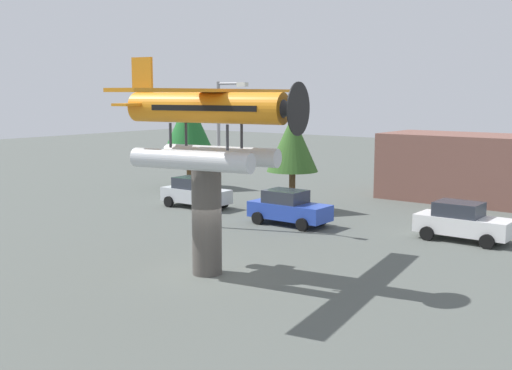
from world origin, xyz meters
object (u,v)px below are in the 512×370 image
(car_near_silver, at_px, (195,192))
(streetlight_primary, at_px, (222,143))
(tree_east, at_px, (293,143))
(storefront_building, at_px, (470,168))
(car_mid_blue, at_px, (289,208))
(display_pedestal, at_px, (207,221))
(floatplane_monument, at_px, (209,121))
(car_far_white, at_px, (462,222))
(tree_west, at_px, (188,124))

(car_near_silver, height_order, streetlight_primary, streetlight_primary)
(tree_east, bearing_deg, storefront_building, 53.84)
(car_mid_blue, distance_m, storefront_building, 13.70)
(display_pedestal, height_order, car_near_silver, display_pedestal)
(streetlight_primary, relative_size, storefront_building, 0.69)
(display_pedestal, relative_size, floatplane_monument, 0.38)
(streetlight_primary, distance_m, tree_east, 6.06)
(floatplane_monument, bearing_deg, streetlight_primary, 117.84)
(car_mid_blue, distance_m, tree_east, 4.91)
(car_far_white, bearing_deg, tree_west, 167.82)
(floatplane_monument, height_order, storefront_building, floatplane_monument)
(display_pedestal, xyz_separation_m, tree_east, (-4.68, 12.59, 1.86))
(display_pedestal, distance_m, streetlight_primary, 8.39)
(storefront_building, bearing_deg, car_near_silver, -135.25)
(car_mid_blue, bearing_deg, tree_east, 121.29)
(display_pedestal, distance_m, storefront_building, 22.11)
(tree_west, bearing_deg, tree_east, -15.59)
(floatplane_monument, bearing_deg, car_far_white, 54.29)
(display_pedestal, xyz_separation_m, tree_west, (-15.46, 15.60, 2.50))
(display_pedestal, xyz_separation_m, storefront_building, (2.20, 22.00, 0.07))
(display_pedestal, height_order, tree_west, tree_west)
(car_mid_blue, xyz_separation_m, streetlight_primary, (-2.12, -2.71, 3.34))
(car_mid_blue, distance_m, tree_west, 14.75)
(car_mid_blue, relative_size, streetlight_primary, 0.58)
(car_far_white, bearing_deg, tree_east, 171.48)
(car_near_silver, xyz_separation_m, storefront_building, (12.02, 11.92, 1.19))
(display_pedestal, xyz_separation_m, streetlight_primary, (-4.77, 6.54, 2.23))
(tree_west, bearing_deg, car_far_white, -12.18)
(display_pedestal, xyz_separation_m, car_near_silver, (-9.83, 10.08, -1.11))
(floatplane_monument, height_order, tree_east, floatplane_monument)
(floatplane_monument, distance_m, car_near_silver, 14.94)
(streetlight_primary, bearing_deg, display_pedestal, -53.91)
(tree_east, bearing_deg, display_pedestal, -69.61)
(display_pedestal, bearing_deg, car_near_silver, 134.28)
(display_pedestal, relative_size, tree_east, 0.73)
(display_pedestal, bearing_deg, storefront_building, 84.30)
(streetlight_primary, relative_size, tree_east, 1.31)
(display_pedestal, relative_size, tree_west, 0.61)
(floatplane_monument, height_order, car_mid_blue, floatplane_monument)
(floatplane_monument, distance_m, car_mid_blue, 10.75)
(display_pedestal, height_order, tree_east, tree_east)
(floatplane_monument, distance_m, storefront_building, 22.37)
(display_pedestal, bearing_deg, tree_east, 110.39)
(floatplane_monument, relative_size, car_far_white, 2.49)
(floatplane_monument, distance_m, tree_east, 13.58)
(car_mid_blue, height_order, tree_west, tree_west)
(car_far_white, height_order, tree_east, tree_east)
(storefront_building, bearing_deg, car_far_white, -72.47)
(car_near_silver, relative_size, tree_east, 0.76)
(display_pedestal, bearing_deg, car_mid_blue, 105.98)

